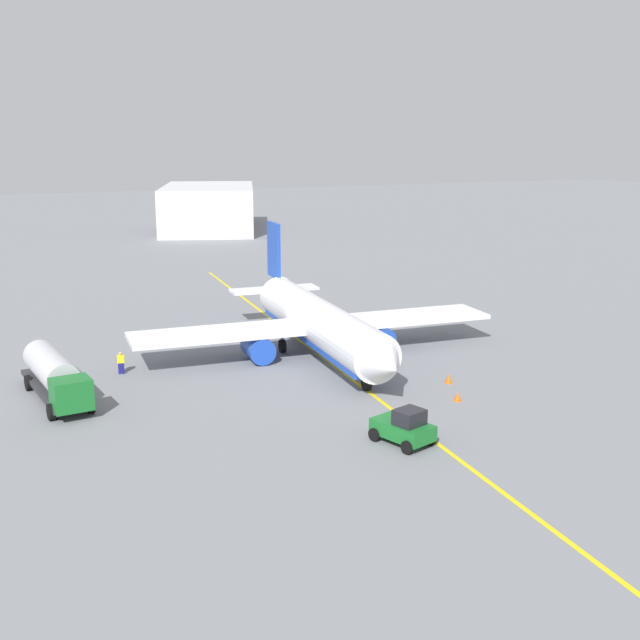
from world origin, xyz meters
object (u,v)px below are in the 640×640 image
object	(u,v)px
airplane	(318,323)
safety_cone_wingtip	(457,397)
refueling_worker	(121,363)
safety_cone_nose	(449,379)
pushback_tug	(404,427)
fuel_tanker	(55,375)

from	to	relation	value
airplane	safety_cone_wingtip	size ratio (longest dim) A/B	49.03
refueling_worker	safety_cone_nose	xyz separation A→B (m)	(11.14, 21.90, -0.50)
pushback_tug	fuel_tanker	bearing A→B (deg)	-130.38
fuel_tanker	safety_cone_wingtip	world-z (taller)	fuel_tanker
pushback_tug	safety_cone_nose	world-z (taller)	pushback_tug
pushback_tug	safety_cone_wingtip	xyz separation A→B (m)	(-5.39, 6.89, -0.70)
safety_cone_nose	fuel_tanker	bearing A→B (deg)	-103.92
safety_cone_nose	safety_cone_wingtip	xyz separation A→B (m)	(3.66, -1.48, -0.01)
airplane	pushback_tug	world-z (taller)	airplane
pushback_tug	refueling_worker	distance (m)	24.32
refueling_worker	safety_cone_wingtip	bearing A→B (deg)	54.05
pushback_tug	safety_cone_wingtip	size ratio (longest dim) A/B	6.55
fuel_tanker	pushback_tug	world-z (taller)	fuel_tanker
refueling_worker	safety_cone_wingtip	size ratio (longest dim) A/B	2.75
fuel_tanker	refueling_worker	xyz separation A→B (m)	(-4.49, 4.93, -0.91)
pushback_tug	safety_cone_wingtip	world-z (taller)	pushback_tug
airplane	safety_cone_wingtip	world-z (taller)	airplane
airplane	fuel_tanker	xyz separation A→B (m)	(4.06, -20.78, -0.88)
fuel_tanker	safety_cone_nose	world-z (taller)	fuel_tanker
airplane	refueling_worker	xyz separation A→B (m)	(-0.43, -15.85, -1.79)
safety_cone_wingtip	refueling_worker	bearing A→B (deg)	-125.95
fuel_tanker	safety_cone_wingtip	distance (m)	27.41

